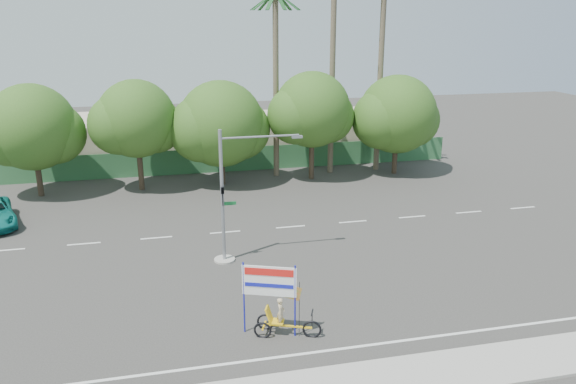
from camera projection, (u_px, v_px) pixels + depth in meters
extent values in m
plane|color=#33302D|center=(288.00, 290.00, 26.36)|extent=(120.00, 120.00, 0.00)
cube|color=#336B3D|center=(230.00, 160.00, 46.04)|extent=(38.00, 0.08, 2.00)
cube|color=beige|center=(106.00, 142.00, 47.81)|extent=(12.00, 8.00, 4.00)
cube|color=beige|center=(310.00, 135.00, 51.68)|extent=(14.00, 8.00, 3.60)
cylinder|color=#473828|center=(38.00, 172.00, 39.60)|extent=(0.40, 0.40, 3.52)
sphere|color=#284F17|center=(32.00, 127.00, 38.64)|extent=(6.00, 6.00, 6.00)
sphere|color=#284F17|center=(55.00, 133.00, 39.37)|extent=(4.32, 4.32, 4.32)
sphere|color=#284F17|center=(11.00, 133.00, 38.22)|extent=(4.56, 4.56, 4.56)
cylinder|color=#473828|center=(140.00, 165.00, 41.05)|extent=(0.40, 0.40, 3.74)
sphere|color=#284F17|center=(136.00, 119.00, 40.02)|extent=(5.60, 5.60, 5.60)
sphere|color=#284F17|center=(155.00, 125.00, 40.75)|extent=(4.03, 4.03, 4.03)
sphere|color=#284F17|center=(118.00, 125.00, 39.63)|extent=(4.26, 4.26, 4.26)
cylinder|color=#473828|center=(222.00, 163.00, 42.38)|extent=(0.40, 0.40, 3.30)
sphere|color=#284F17|center=(221.00, 124.00, 41.48)|extent=(6.40, 6.40, 6.40)
sphere|color=#284F17|center=(240.00, 129.00, 42.22)|extent=(4.61, 4.61, 4.61)
sphere|color=#284F17|center=(202.00, 129.00, 41.03)|extent=(4.86, 4.86, 4.86)
cylinder|color=#473828|center=(312.00, 155.00, 43.78)|extent=(0.40, 0.40, 3.87)
sphere|color=#284F17|center=(312.00, 110.00, 42.71)|extent=(5.80, 5.80, 5.80)
sphere|color=#284F17|center=(327.00, 116.00, 43.45)|extent=(4.18, 4.18, 4.18)
sphere|color=#284F17|center=(296.00, 115.00, 42.31)|extent=(4.41, 4.41, 4.41)
cylinder|color=#473828|center=(395.00, 153.00, 45.32)|extent=(0.40, 0.40, 3.43)
sphere|color=#284F17|center=(397.00, 114.00, 44.38)|extent=(6.20, 6.20, 6.20)
sphere|color=#284F17|center=(412.00, 120.00, 45.12)|extent=(4.46, 4.46, 4.46)
sphere|color=#284F17|center=(382.00, 119.00, 43.94)|extent=(4.71, 4.71, 4.71)
cylinder|color=#70604C|center=(332.00, 67.00, 43.61)|extent=(0.44, 0.44, 17.00)
cylinder|color=#70604C|center=(380.00, 78.00, 44.76)|extent=(0.44, 0.44, 15.00)
cylinder|color=#70604C|center=(276.00, 88.00, 43.11)|extent=(0.44, 0.44, 14.00)
cube|color=#1C4C21|center=(288.00, 1.00, 41.39)|extent=(1.91, 0.28, 1.36)
cube|color=#1C4C21|center=(283.00, 1.00, 41.91)|extent=(1.65, 1.44, 1.36)
cube|color=#1C4C21|center=(275.00, 1.00, 42.09)|extent=(0.61, 1.93, 1.36)
cube|color=#1C4C21|center=(267.00, 1.00, 41.85)|extent=(1.20, 1.80, 1.36)
cube|color=#1C4C21|center=(263.00, 1.00, 41.31)|extent=(1.89, 0.92, 1.36)
cube|color=#1C4C21|center=(264.00, 1.00, 40.71)|extent=(1.89, 0.92, 1.36)
cube|color=#1C4C21|center=(271.00, 0.00, 40.34)|extent=(1.20, 1.80, 1.36)
cube|color=#1C4C21|center=(280.00, 0.00, 40.37)|extent=(0.61, 1.93, 1.36)
cube|color=#1C4C21|center=(287.00, 1.00, 40.79)|extent=(1.65, 1.44, 1.36)
cylinder|color=gray|center=(225.00, 260.00, 29.54)|extent=(1.10, 1.10, 0.10)
cylinder|color=gray|center=(222.00, 197.00, 28.49)|extent=(0.18, 0.18, 7.00)
cylinder|color=gray|center=(260.00, 137.00, 27.99)|extent=(4.00, 0.10, 0.10)
cube|color=gray|center=(297.00, 137.00, 28.43)|extent=(0.55, 0.20, 0.12)
imported|color=black|center=(223.00, 197.00, 28.26)|extent=(0.16, 0.20, 1.00)
cube|color=#14662D|center=(229.00, 203.00, 28.67)|extent=(0.70, 0.04, 0.18)
torus|color=black|center=(312.00, 329.00, 22.44)|extent=(0.76, 0.36, 0.78)
torus|color=black|center=(266.00, 322.00, 23.02)|extent=(0.71, 0.34, 0.73)
torus|color=black|center=(263.00, 330.00, 22.41)|extent=(0.71, 0.34, 0.73)
cube|color=yellow|center=(288.00, 326.00, 22.55)|extent=(1.84, 0.77, 0.07)
cube|color=yellow|center=(264.00, 326.00, 22.71)|extent=(0.31, 0.67, 0.06)
cube|color=yellow|center=(277.00, 322.00, 22.57)|extent=(0.71, 0.66, 0.07)
cube|color=yellow|center=(269.00, 314.00, 22.51)|extent=(0.42, 0.54, 0.62)
cylinder|color=black|center=(312.00, 319.00, 22.30)|extent=(0.04, 0.04, 0.63)
cube|color=black|center=(312.00, 312.00, 22.20)|extent=(0.23, 0.50, 0.05)
imported|color=#CCB284|center=(281.00, 312.00, 22.41)|extent=(0.44, 0.53, 1.24)
cylinder|color=#171DB2|center=(244.00, 298.00, 22.46)|extent=(0.08, 0.08, 3.10)
cylinder|color=#171DB2|center=(295.00, 301.00, 22.17)|extent=(0.08, 0.08, 3.10)
cube|color=white|center=(269.00, 281.00, 22.07)|extent=(2.05, 0.84, 1.26)
cube|color=red|center=(269.00, 272.00, 21.91)|extent=(1.82, 0.72, 0.30)
cube|color=#171DB2|center=(269.00, 286.00, 22.08)|extent=(1.82, 0.72, 0.16)
cylinder|color=black|center=(299.00, 309.00, 22.25)|extent=(0.03, 0.03, 2.41)
cube|color=red|center=(289.00, 292.00, 22.08)|extent=(0.96, 0.39, 0.75)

